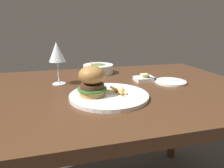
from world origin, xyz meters
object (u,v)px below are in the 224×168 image
(burger_sandwich, at_px, (92,81))
(butter_dish, at_px, (144,79))
(table_knife, at_px, (160,80))
(wine_glass, at_px, (57,53))
(soup_bowl, at_px, (98,68))
(main_plate, at_px, (109,96))
(bread_plate, at_px, (171,82))

(burger_sandwich, xyz_separation_m, butter_dish, (0.29, 0.19, -0.06))
(burger_sandwich, relative_size, table_knife, 0.68)
(wine_glass, xyz_separation_m, soup_bowl, (0.22, 0.18, -0.12))
(main_plate, distance_m, soup_bowl, 0.42)
(soup_bowl, bearing_deg, burger_sandwich, -104.03)
(main_plate, bearing_deg, butter_dish, 39.40)
(main_plate, relative_size, burger_sandwich, 2.38)
(main_plate, distance_m, burger_sandwich, 0.09)
(wine_glass, xyz_separation_m, table_knife, (0.48, -0.09, -0.13))
(main_plate, height_order, burger_sandwich, burger_sandwich)
(wine_glass, height_order, soup_bowl, wine_glass)
(bread_plate, height_order, butter_dish, butter_dish)
(bread_plate, bearing_deg, burger_sandwich, -163.59)
(bread_plate, xyz_separation_m, butter_dish, (-0.11, 0.07, 0.01))
(wine_glass, height_order, butter_dish, wine_glass)
(main_plate, xyz_separation_m, table_knife, (0.29, 0.14, 0.01))
(butter_dish, bearing_deg, burger_sandwich, -147.84)
(bread_plate, bearing_deg, butter_dish, 148.54)
(butter_dish, bearing_deg, soup_bowl, 129.99)
(bread_plate, xyz_separation_m, table_knife, (-0.04, 0.02, 0.01))
(wine_glass, relative_size, butter_dish, 2.04)
(soup_bowl, bearing_deg, main_plate, -95.39)
(burger_sandwich, height_order, bread_plate, burger_sandwich)
(burger_sandwich, bearing_deg, wine_glass, 117.28)
(main_plate, height_order, butter_dish, butter_dish)
(main_plate, relative_size, butter_dish, 3.15)
(table_knife, distance_m, butter_dish, 0.08)
(main_plate, distance_m, wine_glass, 0.33)
(main_plate, xyz_separation_m, soup_bowl, (0.04, 0.42, 0.02))
(butter_dish, bearing_deg, table_knife, -34.86)
(burger_sandwich, bearing_deg, bread_plate, 16.41)
(table_knife, bearing_deg, bread_plate, -26.10)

